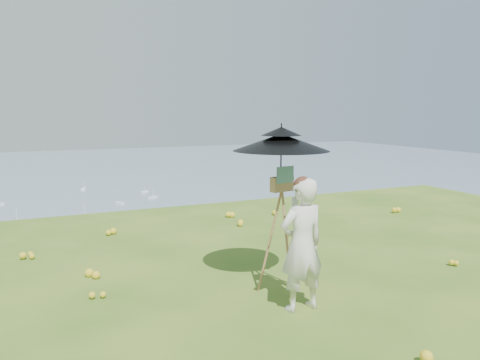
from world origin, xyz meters
name	(u,v)px	position (x,y,z in m)	size (l,w,h in m)	color
ground	(433,295)	(0.00, 0.00, 0.00)	(14.00, 14.00, 0.00)	#3A651D
shoreline_tier	(73,340)	(0.00, 75.00, -36.00)	(170.00, 28.00, 8.00)	#685E53
bay_water	(43,186)	(0.00, 240.00, -34.00)	(700.00, 700.00, 0.00)	slate
slope_trees	(102,317)	(0.00, 35.00, -15.00)	(110.00, 50.00, 6.00)	#1D4414
harbor_town	(71,304)	(0.00, 75.00, -29.50)	(110.00, 22.00, 5.00)	silver
moored_boats	(9,223)	(-12.50, 161.00, -33.65)	(140.00, 140.00, 0.70)	white
wildflowers	(419,284)	(0.00, 0.25, 0.06)	(10.00, 10.50, 0.12)	gold
painter	(302,245)	(-1.83, 0.33, 0.81)	(0.59, 0.39, 1.63)	silver
field_easel	(281,230)	(-1.76, 0.94, 0.85)	(0.64, 0.64, 1.70)	olive
sun_umbrella	(281,156)	(-1.77, 0.97, 1.82)	(1.25, 1.25, 0.85)	black
painter_cap	(303,181)	(-1.83, 0.33, 1.58)	(0.21, 0.25, 0.10)	#DA787E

